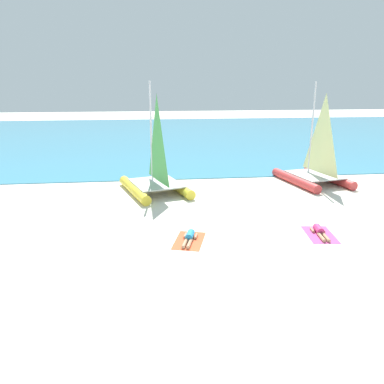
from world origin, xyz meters
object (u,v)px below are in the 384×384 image
(sunbather_left, at_px, (189,237))
(sunbather_right, at_px, (320,231))
(sailboat_red, at_px, (314,169))
(sailboat_yellow, at_px, (156,177))
(towel_right, at_px, (320,235))
(towel_left, at_px, (189,241))

(sunbather_left, xyz_separation_m, sunbather_right, (5.46, 0.01, 0.00))
(sailboat_red, relative_size, sailboat_yellow, 0.99)
(towel_right, xyz_separation_m, sunbather_right, (0.01, 0.07, 0.13))
(sailboat_red, xyz_separation_m, towel_left, (-8.62, -8.03, -0.90))
(sailboat_red, height_order, towel_right, sailboat_red)
(towel_left, relative_size, towel_right, 1.00)
(sunbather_left, height_order, towel_right, sunbather_left)
(sailboat_yellow, height_order, sunbather_right, sailboat_yellow)
(sailboat_yellow, bearing_deg, sunbather_right, -63.78)
(towel_right, distance_m, sunbather_right, 0.14)
(sailboat_red, bearing_deg, towel_left, -148.52)
(towel_right, bearing_deg, sunbather_right, 83.18)
(towel_left, relative_size, sunbather_right, 1.21)
(towel_left, height_order, towel_right, same)
(sunbather_right, bearing_deg, sailboat_yellow, 140.05)
(sailboat_yellow, height_order, towel_left, sailboat_yellow)
(towel_left, bearing_deg, sunbather_left, 73.97)
(towel_left, bearing_deg, towel_right, 0.10)
(sailboat_yellow, distance_m, sunbather_left, 7.18)
(sailboat_yellow, xyz_separation_m, sunbather_left, (1.16, -7.05, -0.78))
(sailboat_yellow, xyz_separation_m, sunbather_right, (6.61, -7.03, -0.78))
(sailboat_yellow, relative_size, sunbather_left, 3.97)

